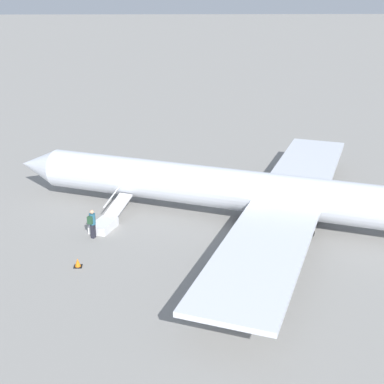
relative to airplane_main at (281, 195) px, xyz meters
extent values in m
plane|color=gray|center=(0.92, -0.37, -1.98)|extent=(600.00, 600.00, 0.00)
cylinder|color=silver|center=(0.92, -0.37, -0.02)|extent=(28.19, 13.29, 2.53)
cone|color=silver|center=(15.83, -6.36, -0.02)|extent=(3.50, 3.34, 2.48)
cube|color=silver|center=(2.33, 7.07, -0.21)|extent=(8.35, 12.95, 0.25)
cube|color=silver|center=(-3.21, -6.72, -0.21)|extent=(8.35, 12.95, 0.25)
cylinder|color=black|center=(9.77, -3.93, -1.66)|extent=(0.64, 0.38, 0.63)
cylinder|color=#4C4C51|center=(9.77, -3.93, -1.25)|extent=(0.11, 0.11, 0.20)
cylinder|color=black|center=(-1.38, 1.78, -1.66)|extent=(0.64, 0.38, 0.63)
cylinder|color=#4C4C51|center=(-1.38, 1.78, -1.25)|extent=(0.11, 0.11, 0.20)
cylinder|color=black|center=(-2.23, -0.33, -1.66)|extent=(0.64, 0.38, 0.63)
cylinder|color=#4C4C51|center=(-2.23, -0.33, -1.25)|extent=(0.11, 0.11, 0.20)
cube|color=silver|center=(10.66, 0.26, -1.73)|extent=(1.69, 2.08, 0.50)
cube|color=silver|center=(9.92, -1.60, -1.16)|extent=(1.67, 2.41, 0.75)
cube|color=silver|center=(10.34, -1.77, -0.66)|extent=(0.88, 2.08, 0.70)
cube|color=#23232D|center=(11.12, 1.36, -1.55)|extent=(0.29, 0.33, 0.85)
cylinder|color=#265972|center=(11.12, 1.36, -0.80)|extent=(0.36, 0.36, 0.65)
sphere|color=tan|center=(11.12, 1.36, -0.36)|extent=(0.24, 0.24, 0.24)
cube|color=#23472D|center=(11.22, 1.61, -0.77)|extent=(0.33, 0.27, 0.44)
cube|color=black|center=(11.46, 4.83, -1.96)|extent=(0.43, 0.43, 0.03)
cone|color=orange|center=(11.46, 4.83, -1.74)|extent=(0.33, 0.33, 0.47)
camera|label=1|loc=(6.38, 29.60, 11.50)|focal=50.00mm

